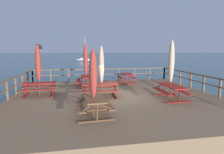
# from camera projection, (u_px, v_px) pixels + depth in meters

# --- Properties ---
(ground_plane) EXTENTS (600.00, 600.00, 0.00)m
(ground_plane) POSITION_uv_depth(u_px,v_px,m) (115.00, 106.00, 11.30)
(ground_plane) COLOR #2D5B6B
(wooden_deck) EXTENTS (12.09, 11.78, 0.65)m
(wooden_deck) POSITION_uv_depth(u_px,v_px,m) (115.00, 101.00, 11.26)
(wooden_deck) COLOR #846647
(wooden_deck) RESTS_ON ground
(railing_waterside_far) EXTENTS (11.89, 0.10, 1.09)m
(railing_waterside_far) POSITION_uv_depth(u_px,v_px,m) (102.00, 73.00, 16.70)
(railing_waterside_far) COLOR brown
(railing_waterside_far) RESTS_ON wooden_deck
(railing_side_left) EXTENTS (0.10, 11.58, 1.09)m
(railing_side_left) POSITION_uv_depth(u_px,v_px,m) (7.00, 87.00, 10.08)
(railing_side_left) COLOR brown
(railing_side_left) RESTS_ON wooden_deck
(railing_side_right) EXTENTS (0.10, 11.58, 1.09)m
(railing_side_right) POSITION_uv_depth(u_px,v_px,m) (204.00, 81.00, 12.14)
(railing_side_right) COLOR brown
(railing_side_right) RESTS_ON wooden_deck
(picnic_table_mid_right) EXTENTS (1.43, 2.14, 0.78)m
(picnic_table_mid_right) POSITION_uv_depth(u_px,v_px,m) (172.00, 89.00, 10.42)
(picnic_table_mid_right) COLOR maroon
(picnic_table_mid_right) RESTS_ON wooden_deck
(picnic_table_back_left) EXTENTS (1.43, 2.08, 0.78)m
(picnic_table_back_left) POSITION_uv_depth(u_px,v_px,m) (86.00, 79.00, 14.08)
(picnic_table_back_left) COLOR maroon
(picnic_table_back_left) RESTS_ON wooden_deck
(picnic_table_back_right) EXTENTS (1.52, 1.77, 0.78)m
(picnic_table_back_right) POSITION_uv_depth(u_px,v_px,m) (94.00, 103.00, 7.63)
(picnic_table_back_right) COLOR brown
(picnic_table_back_right) RESTS_ON wooden_deck
(picnic_table_front_right) EXTENTS (2.11, 1.44, 0.78)m
(picnic_table_front_right) POSITION_uv_depth(u_px,v_px,m) (100.00, 87.00, 10.87)
(picnic_table_front_right) COLOR maroon
(picnic_table_front_right) RESTS_ON wooden_deck
(picnic_table_front_left) EXTENTS (1.94, 1.48, 0.78)m
(picnic_table_front_left) POSITION_uv_depth(u_px,v_px,m) (39.00, 86.00, 11.22)
(picnic_table_front_left) COLOR maroon
(picnic_table_front_left) RESTS_ON wooden_deck
(picnic_table_mid_centre) EXTENTS (1.42, 1.68, 0.78)m
(picnic_table_mid_centre) POSITION_uv_depth(u_px,v_px,m) (127.00, 76.00, 15.55)
(picnic_table_mid_centre) COLOR maroon
(picnic_table_mid_centre) RESTS_ON wooden_deck
(patio_umbrella_tall_mid_right) EXTENTS (0.32, 0.32, 3.25)m
(patio_umbrella_tall_mid_right) POSITION_uv_depth(u_px,v_px,m) (171.00, 62.00, 10.25)
(patio_umbrella_tall_mid_right) COLOR #4C3828
(patio_umbrella_tall_mid_right) RESTS_ON wooden_deck
(patio_umbrella_tall_back_right) EXTENTS (0.32, 0.32, 3.13)m
(patio_umbrella_tall_back_right) POSITION_uv_depth(u_px,v_px,m) (85.00, 60.00, 13.84)
(patio_umbrella_tall_back_right) COLOR #4C3828
(patio_umbrella_tall_back_right) RESTS_ON wooden_deck
(patio_umbrella_short_front) EXTENTS (0.32, 0.32, 2.72)m
(patio_umbrella_short_front) POSITION_uv_depth(u_px,v_px,m) (93.00, 74.00, 7.42)
(patio_umbrella_short_front) COLOR #4C3828
(patio_umbrella_short_front) RESTS_ON wooden_deck
(patio_umbrella_short_back) EXTENTS (0.32, 0.32, 2.94)m
(patio_umbrella_short_back) POSITION_uv_depth(u_px,v_px,m) (101.00, 65.00, 10.64)
(patio_umbrella_short_back) COLOR #4C3828
(patio_umbrella_short_back) RESTS_ON wooden_deck
(patio_umbrella_tall_back_left) EXTENTS (0.32, 0.32, 3.02)m
(patio_umbrella_tall_back_left) POSITION_uv_depth(u_px,v_px,m) (38.00, 63.00, 10.98)
(patio_umbrella_tall_back_left) COLOR #4C3828
(patio_umbrella_tall_back_left) RESTS_ON wooden_deck
(lamp_post_hooked) EXTENTS (0.52, 0.55, 3.20)m
(lamp_post_hooked) POSITION_uv_depth(u_px,v_px,m) (38.00, 58.00, 14.93)
(lamp_post_hooked) COLOR black
(lamp_post_hooked) RESTS_ON wooden_deck
(sailboat_distant) EXTENTS (6.18, 3.86, 7.72)m
(sailboat_distant) POSITION_uv_depth(u_px,v_px,m) (84.00, 60.00, 59.08)
(sailboat_distant) COLOR white
(sailboat_distant) RESTS_ON ground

